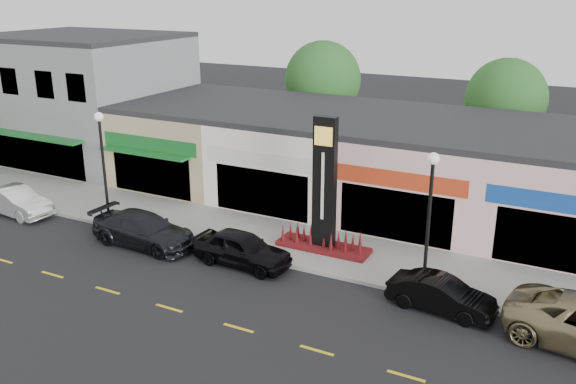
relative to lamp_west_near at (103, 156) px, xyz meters
name	(u,v)px	position (x,y,z in m)	size (l,w,h in m)	color
ground	(215,276)	(8.00, -2.50, -3.48)	(120.00, 120.00, 0.00)	black
sidewalk	(266,237)	(8.00, 1.85, -3.40)	(52.00, 4.30, 0.15)	gray
curb	(241,255)	(8.00, -0.40, -3.40)	(52.00, 0.20, 0.15)	gray
building_grey_2story	(85,97)	(-10.00, 8.98, 0.67)	(12.00, 10.95, 8.30)	slate
shop_beige	(202,137)	(-0.50, 8.96, -1.08)	(7.00, 10.85, 4.80)	tan
shop_cream	(304,151)	(6.50, 8.97, -1.08)	(7.00, 10.01, 4.80)	white
shop_pink_w	(426,167)	(13.50, 8.97, -1.08)	(7.00, 10.01, 4.80)	beige
shop_pink_e	(573,186)	(20.50, 8.97, -1.08)	(7.00, 10.01, 4.80)	beige
tree_rear_west	(323,79)	(4.00, 17.00, 1.74)	(5.20, 5.20, 7.83)	#382619
tree_rear_mid	(506,99)	(16.00, 17.00, 1.41)	(4.80, 4.80, 7.29)	#382619
lamp_west_near	(103,156)	(0.00, 0.00, 0.00)	(0.44, 0.44, 5.47)	black
lamp_east_near	(429,209)	(16.00, 0.00, 0.00)	(0.44, 0.44, 5.47)	black
pylon_sign	(324,204)	(11.00, 1.70, -1.20)	(4.20, 1.30, 6.00)	#5A120F
car_white_van	(16,201)	(-5.07, -1.30, -2.75)	(4.38, 1.53, 1.44)	white
car_dark_sedan	(144,230)	(3.40, -1.36, -2.73)	(5.17, 2.10, 1.50)	black
car_black_sedan	(242,249)	(8.47, -1.09, -2.73)	(4.37, 1.76, 1.49)	black
car_black_conv	(441,295)	(16.93, -1.07, -2.84)	(3.89, 1.36, 1.28)	black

